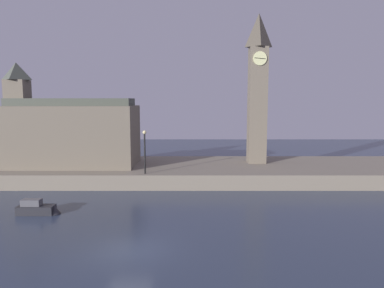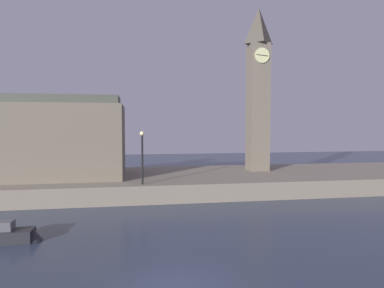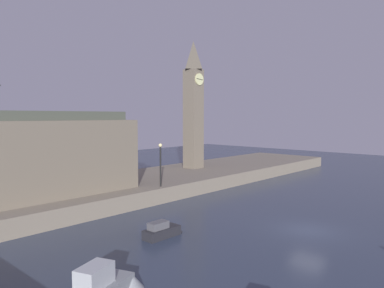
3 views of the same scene
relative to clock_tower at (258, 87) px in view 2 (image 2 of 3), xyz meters
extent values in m
cube|color=slate|center=(-11.05, -1.37, -9.40)|extent=(70.00, 12.00, 1.50)
cube|color=#6B6051|center=(0.00, 0.00, -2.14)|extent=(1.98, 1.98, 13.01)
cylinder|color=beige|center=(0.00, -1.05, 3.03)|extent=(1.51, 0.12, 1.51)
cube|color=black|center=(0.00, -1.12, 3.03)|extent=(1.21, 0.04, 0.17)
pyramid|color=#4A4339|center=(0.00, 0.00, 6.20)|extent=(2.18, 2.18, 3.69)
cube|color=#6B6051|center=(-20.56, -1.56, -5.38)|extent=(13.87, 7.00, 6.54)
cube|color=#42473D|center=(-20.56, -1.56, -1.70)|extent=(13.17, 4.20, 0.80)
cylinder|color=black|center=(-12.00, -6.51, -6.70)|extent=(0.16, 0.16, 3.89)
sphere|color=#F2E099|center=(-12.00, -6.51, -4.58)|extent=(0.36, 0.36, 0.36)
cube|color=#232328|center=(-19.33, -14.51, -9.82)|extent=(2.75, 1.10, 0.66)
cone|color=#232328|center=(-17.96, -14.51, -9.78)|extent=(0.99, 0.99, 0.69)
camera|label=1|loc=(-7.41, -41.51, -1.48)|focal=34.08mm
camera|label=2|loc=(-12.41, -33.38, -3.91)|focal=31.44mm
camera|label=3|loc=(-36.59, -33.10, -1.72)|focal=34.75mm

